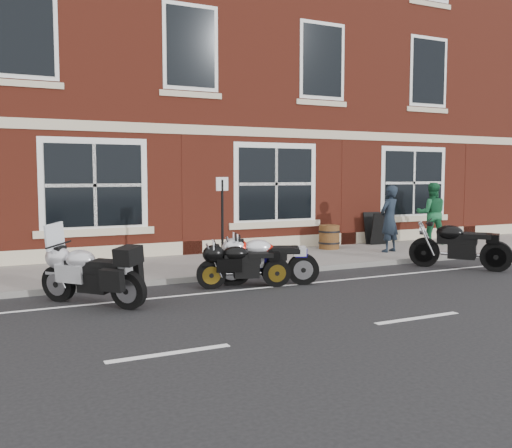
# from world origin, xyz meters

# --- Properties ---
(ground) EXTENTS (80.00, 80.00, 0.00)m
(ground) POSITION_xyz_m (0.00, 0.00, 0.00)
(ground) COLOR black
(ground) RESTS_ON ground
(sidewalk) EXTENTS (30.00, 3.00, 0.12)m
(sidewalk) POSITION_xyz_m (0.00, 3.00, 0.06)
(sidewalk) COLOR slate
(sidewalk) RESTS_ON ground
(kerb) EXTENTS (30.00, 0.16, 0.12)m
(kerb) POSITION_xyz_m (0.00, 1.42, 0.06)
(kerb) COLOR slate
(kerb) RESTS_ON ground
(pub_building) EXTENTS (24.00, 12.00, 12.00)m
(pub_building) POSITION_xyz_m (0.00, 10.50, 6.00)
(pub_building) COLOR maroon
(pub_building) RESTS_ON ground
(moto_touring_silver) EXTENTS (1.48, 1.70, 1.40)m
(moto_touring_silver) POSITION_xyz_m (-4.39, 0.18, 0.57)
(moto_touring_silver) COLOR black
(moto_touring_silver) RESTS_ON ground
(moto_sport_red) EXTENTS (1.88, 0.91, 0.90)m
(moto_sport_red) POSITION_xyz_m (-0.84, 0.46, 0.52)
(moto_sport_red) COLOR black
(moto_sport_red) RESTS_ON ground
(moto_sport_black) EXTENTS (1.83, 0.63, 0.84)m
(moto_sport_black) POSITION_xyz_m (-1.45, 0.39, 0.48)
(moto_sport_black) COLOR black
(moto_sport_black) RESTS_ON ground
(moto_sport_silver) EXTENTS (1.96, 0.94, 0.94)m
(moto_sport_silver) POSITION_xyz_m (-0.90, 0.46, 0.54)
(moto_sport_silver) COLOR black
(moto_sport_silver) RESTS_ON ground
(moto_naked_black) EXTENTS (1.52, 1.94, 1.05)m
(moto_naked_black) POSITION_xyz_m (4.09, 0.21, 0.60)
(moto_naked_black) COLOR black
(moto_naked_black) RESTS_ON ground
(pedestrian_left) EXTENTS (0.77, 0.62, 1.82)m
(pedestrian_left) POSITION_xyz_m (4.00, 2.60, 1.03)
(pedestrian_left) COLOR black
(pedestrian_left) RESTS_ON sidewalk
(pedestrian_right) EXTENTS (1.15, 1.08, 1.87)m
(pedestrian_right) POSITION_xyz_m (6.34, 3.49, 1.06)
(pedestrian_right) COLOR #1B6036
(pedestrian_right) RESTS_ON sidewalk
(a_board_sign) EXTENTS (0.61, 0.43, 0.97)m
(a_board_sign) POSITION_xyz_m (4.77, 4.14, 0.61)
(a_board_sign) COLOR black
(a_board_sign) RESTS_ON sidewalk
(barrel_planter) EXTENTS (0.61, 0.61, 0.68)m
(barrel_planter) POSITION_xyz_m (2.90, 3.88, 0.46)
(barrel_planter) COLOR #473613
(barrel_planter) RESTS_ON sidewalk
(parking_sign) EXTENTS (0.29, 0.06, 2.05)m
(parking_sign) POSITION_xyz_m (-1.37, 1.55, 1.31)
(parking_sign) COLOR black
(parking_sign) RESTS_ON sidewalk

